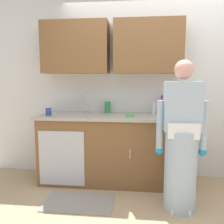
{
  "coord_description": "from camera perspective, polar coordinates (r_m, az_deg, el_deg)",
  "views": [
    {
      "loc": [
        -0.17,
        -2.55,
        1.43
      ],
      "look_at": [
        -0.51,
        0.55,
        1.0
      ],
      "focal_mm": 39.08,
      "sensor_mm": 36.0,
      "label": 1
    }
  ],
  "objects": [
    {
      "name": "ground_plane",
      "position": [
        2.93,
        9.45,
        -21.49
      ],
      "size": [
        9.0,
        9.0,
        0.0
      ],
      "primitive_type": "plane",
      "color": "tan"
    },
    {
      "name": "sponge",
      "position": [
        3.14,
        4.1,
        -0.87
      ],
      "size": [
        0.11,
        0.07,
        0.03
      ],
      "primitive_type": "cube",
      "color": "#4CBF4C",
      "rests_on": "countertop"
    },
    {
      "name": "bottle_cleaner_spray",
      "position": [
        3.44,
        9.73,
        0.94
      ],
      "size": [
        0.06,
        0.06,
        0.17
      ],
      "primitive_type": "cylinder",
      "color": "silver",
      "rests_on": "countertop"
    },
    {
      "name": "floor_mat",
      "position": [
        3.04,
        -7.74,
        -20.16
      ],
      "size": [
        0.8,
        0.5,
        0.01
      ],
      "primitive_type": "cube",
      "color": "gray",
      "rests_on": "ground"
    },
    {
      "name": "cup_by_sink",
      "position": [
        3.37,
        -14.63,
        0.08
      ],
      "size": [
        0.08,
        0.08,
        0.1
      ],
      "primitive_type": "cylinder",
      "color": "#33478C",
      "rests_on": "countertop"
    },
    {
      "name": "bottle_water_tall",
      "position": [
        3.51,
        -1.07,
        1.14
      ],
      "size": [
        0.08,
        0.08,
        0.16
      ],
      "primitive_type": "cylinder",
      "color": "#2D8C4C",
      "rests_on": "countertop"
    },
    {
      "name": "bottle_dish_liquid",
      "position": [
        3.51,
        14.62,
        1.8
      ],
      "size": [
        0.07,
        0.07,
        0.27
      ],
      "primitive_type": "cylinder",
      "color": "#E05933",
      "rests_on": "countertop"
    },
    {
      "name": "person_at_sink",
      "position": [
        2.74,
        15.85,
        -8.09
      ],
      "size": [
        0.55,
        0.34,
        1.62
      ],
      "color": "white",
      "rests_on": "ground"
    },
    {
      "name": "countertop",
      "position": [
        3.31,
        -0.4,
        -1.01
      ],
      "size": [
        1.96,
        0.66,
        0.04
      ],
      "primitive_type": "cube",
      "color": "#A8A093",
      "rests_on": "counter_cabinet"
    },
    {
      "name": "bottle_water_short",
      "position": [
        3.49,
        11.81,
        1.72
      ],
      "size": [
        0.07,
        0.07,
        0.25
      ],
      "primitive_type": "cylinder",
      "color": "#66388C",
      "rests_on": "countertop"
    },
    {
      "name": "sink",
      "position": [
        3.39,
        -7.0,
        -0.78
      ],
      "size": [
        0.5,
        0.36,
        0.35
      ],
      "color": "#B7BABF",
      "rests_on": "counter_cabinet"
    },
    {
      "name": "counter_cabinet",
      "position": [
        3.41,
        -0.45,
        -8.84
      ],
      "size": [
        1.9,
        0.62,
        0.9
      ],
      "color": "brown",
      "rests_on": "ground"
    },
    {
      "name": "kitchen_wall_with_uppers",
      "position": [
        3.55,
        6.85,
        8.52
      ],
      "size": [
        4.8,
        0.44,
        2.7
      ],
      "color": "silver",
      "rests_on": "ground"
    },
    {
      "name": "knife_on_counter",
      "position": [
        3.2,
        10.33,
        -1.04
      ],
      "size": [
        0.12,
        0.23,
        0.01
      ],
      "primitive_type": "cube",
      "rotation": [
        0.0,
        0.0,
        2.0
      ],
      "color": "silver",
      "rests_on": "countertop"
    }
  ]
}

